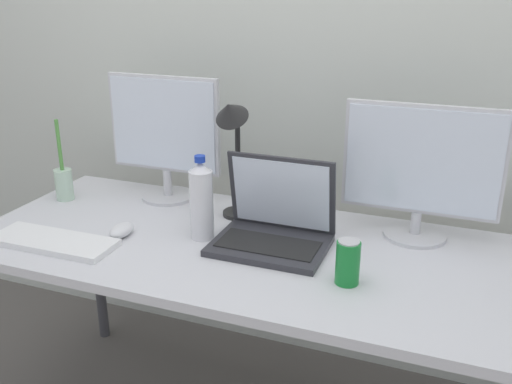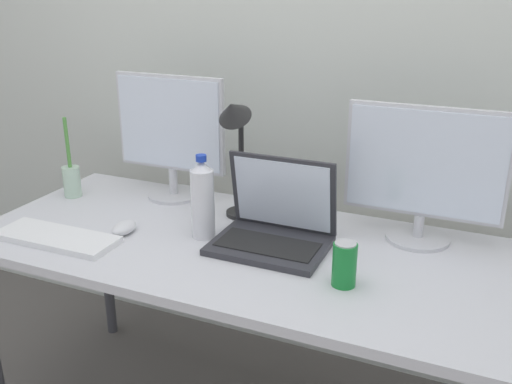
{
  "view_description": "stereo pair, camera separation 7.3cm",
  "coord_description": "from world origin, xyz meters",
  "views": [
    {
      "loc": [
        0.57,
        -1.49,
        1.52
      ],
      "look_at": [
        0.0,
        0.0,
        0.92
      ],
      "focal_mm": 40.0,
      "sensor_mm": 36.0,
      "label": 1
    },
    {
      "loc": [
        0.64,
        -1.47,
        1.52
      ],
      "look_at": [
        0.0,
        0.0,
        0.92
      ],
      "focal_mm": 40.0,
      "sensor_mm": 36.0,
      "label": 2
    }
  ],
  "objects": [
    {
      "name": "water_bottle",
      "position": [
        -0.18,
        -0.0,
        0.87
      ],
      "size": [
        0.07,
        0.07,
        0.27
      ],
      "color": "silver",
      "rests_on": "work_desk"
    },
    {
      "name": "desk_lamp",
      "position": [
        -0.15,
        0.17,
        1.04
      ],
      "size": [
        0.11,
        0.18,
        0.44
      ],
      "color": "black",
      "rests_on": "work_desk"
    },
    {
      "name": "mouse_by_keyboard",
      "position": [
        -0.43,
        -0.08,
        0.76
      ],
      "size": [
        0.06,
        0.1,
        0.04
      ],
      "primitive_type": "ellipsoid",
      "rotation": [
        0.0,
        0.0,
        0.01
      ],
      "color": "silver",
      "rests_on": "work_desk"
    },
    {
      "name": "soda_can_near_keyboard",
      "position": [
        0.31,
        -0.12,
        0.8
      ],
      "size": [
        0.07,
        0.07,
        0.13
      ],
      "color": "#197F33",
      "rests_on": "work_desk"
    },
    {
      "name": "monitor_center",
      "position": [
        0.45,
        0.25,
        0.97
      ],
      "size": [
        0.49,
        0.2,
        0.43
      ],
      "color": "silver",
      "rests_on": "work_desk"
    },
    {
      "name": "keyboard_main",
      "position": [
        -0.6,
        -0.22,
        0.75
      ],
      "size": [
        0.41,
        0.15,
        0.02
      ],
      "primitive_type": "cube",
      "rotation": [
        0.0,
        0.0,
        0.01
      ],
      "color": "white",
      "rests_on": "work_desk"
    },
    {
      "name": "bamboo_vase",
      "position": [
        -0.82,
        0.12,
        0.81
      ],
      "size": [
        0.07,
        0.07,
        0.31
      ],
      "color": "#B2D1B7",
      "rests_on": "work_desk"
    },
    {
      "name": "laptop_silver",
      "position": [
        0.05,
        0.04,
        0.8
      ],
      "size": [
        0.35,
        0.26,
        0.27
      ],
      "color": "#2D2D33",
      "rests_on": "work_desk"
    },
    {
      "name": "work_desk",
      "position": [
        0.0,
        0.0,
        0.68
      ],
      "size": [
        1.84,
        0.76,
        0.74
      ],
      "color": "#424247",
      "rests_on": "ground"
    },
    {
      "name": "monitor_left",
      "position": [
        -0.46,
        0.27,
        0.99
      ],
      "size": [
        0.44,
        0.2,
        0.46
      ],
      "color": "silver",
      "rests_on": "work_desk"
    },
    {
      "name": "wall_back",
      "position": [
        0.0,
        0.59,
        1.3
      ],
      "size": [
        7.0,
        0.08,
        2.6
      ],
      "primitive_type": "cube",
      "color": "silver",
      "rests_on": "ground"
    }
  ]
}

